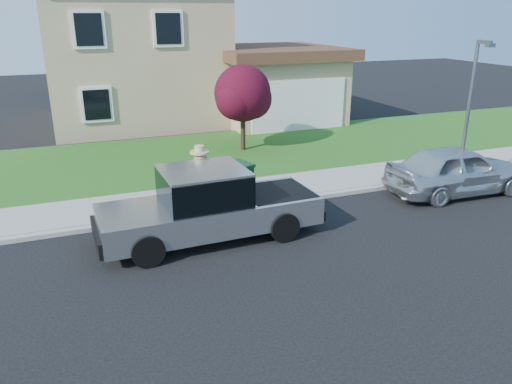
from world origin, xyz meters
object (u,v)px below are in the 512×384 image
(pickup_truck, at_px, (209,206))
(sedan, at_px, (458,170))
(street_lamp, at_px, (470,108))
(trash_bin, at_px, (237,183))
(woman, at_px, (201,185))
(ornamental_tree, at_px, (243,96))

(pickup_truck, distance_m, sedan, 7.94)
(street_lamp, bearing_deg, trash_bin, 169.78)
(woman, bearing_deg, pickup_truck, 74.29)
(woman, xyz_separation_m, trash_bin, (1.17, 0.49, -0.23))
(sedan, distance_m, ornamental_tree, 8.32)
(sedan, bearing_deg, woman, 86.07)
(pickup_truck, distance_m, trash_bin, 2.16)
(ornamental_tree, distance_m, trash_bin, 6.18)
(pickup_truck, height_order, ornamental_tree, ornamental_tree)
(woman, xyz_separation_m, sedan, (7.80, -0.84, -0.21))
(pickup_truck, bearing_deg, ornamental_tree, 62.46)
(woman, height_order, trash_bin, woman)
(pickup_truck, xyz_separation_m, street_lamp, (8.24, 0.56, 1.74))
(ornamental_tree, distance_m, street_lamp, 8.22)
(pickup_truck, xyz_separation_m, sedan, (7.93, 0.38, -0.08))
(street_lamp, bearing_deg, sedan, -150.53)
(pickup_truck, height_order, sedan, pickup_truck)
(pickup_truck, distance_m, street_lamp, 8.44)
(pickup_truck, xyz_separation_m, trash_bin, (1.31, 1.71, -0.10))
(woman, distance_m, ornamental_tree, 7.06)
(pickup_truck, xyz_separation_m, woman, (0.13, 1.23, 0.13))
(pickup_truck, distance_m, woman, 1.24)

